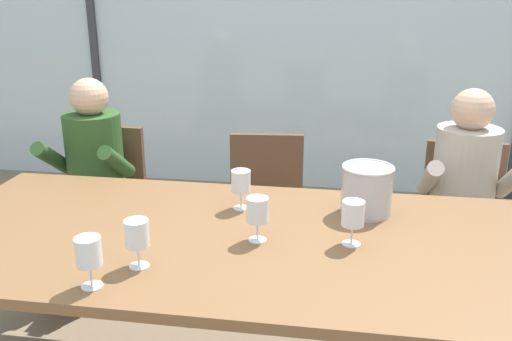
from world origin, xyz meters
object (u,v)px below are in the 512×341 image
at_px(dining_table, 242,250).
at_px(wine_glass_by_right_taster, 241,182).
at_px(chair_near_curtain, 106,189).
at_px(person_beige_jumper, 466,191).
at_px(wine_glass_center_pour, 137,236).
at_px(wine_glass_spare_empty, 353,215).
at_px(chair_center, 463,212).
at_px(chair_left_of_center, 266,201).
at_px(ice_bucket_primary, 367,189).
at_px(wine_glass_by_left_taster, 89,254).
at_px(person_olive_shirt, 90,171).
at_px(wine_glass_near_bucket, 257,212).

bearing_deg(dining_table, wine_glass_by_right_taster, 101.09).
relative_size(dining_table, chair_near_curtain, 2.93).
distance_m(person_beige_jumper, wine_glass_by_right_taster, 1.21).
distance_m(wine_glass_center_pour, wine_glass_by_right_taster, 0.62).
distance_m(person_beige_jumper, wine_glass_spare_empty, 1.04).
bearing_deg(chair_center, chair_left_of_center, -177.81).
distance_m(ice_bucket_primary, wine_glass_spare_empty, 0.32).
relative_size(wine_glass_by_left_taster, wine_glass_by_right_taster, 1.00).
bearing_deg(wine_glass_by_right_taster, chair_center, 32.97).
bearing_deg(chair_left_of_center, dining_table, -93.59).
xyz_separation_m(wine_glass_center_pour, wine_glass_spare_empty, (0.73, 0.29, 0.00)).
distance_m(ice_bucket_primary, wine_glass_center_pour, 0.99).
relative_size(dining_table, wine_glass_by_right_taster, 14.48).
xyz_separation_m(person_olive_shirt, wine_glass_spare_empty, (1.44, -0.84, 0.19)).
xyz_separation_m(dining_table, wine_glass_center_pour, (-0.31, -0.29, 0.18)).
height_order(person_olive_shirt, wine_glass_spare_empty, person_olive_shirt).
distance_m(wine_glass_by_left_taster, wine_glass_by_right_taster, 0.80).
bearing_deg(wine_glass_by_right_taster, chair_left_of_center, 89.05).
xyz_separation_m(dining_table, wine_glass_spare_empty, (0.42, -0.01, 0.18)).
bearing_deg(wine_glass_center_pour, wine_glass_by_left_taster, -124.16).
height_order(person_olive_shirt, person_beige_jumper, same).
distance_m(wine_glass_by_left_taster, wine_glass_spare_empty, 0.94).
relative_size(chair_center, wine_glass_near_bucket, 4.95).
bearing_deg(chair_near_curtain, person_beige_jumper, -2.02).
xyz_separation_m(wine_glass_near_bucket, wine_glass_by_right_taster, (-0.12, 0.30, 0.00)).
bearing_deg(person_beige_jumper, wine_glass_by_left_taster, -137.75).
xyz_separation_m(chair_near_curtain, wine_glass_spare_empty, (1.43, -1.01, 0.36)).
xyz_separation_m(chair_center, person_olive_shirt, (-2.06, -0.14, 0.17)).
height_order(person_olive_shirt, wine_glass_near_bucket, person_olive_shirt).
bearing_deg(chair_center, wine_glass_spare_empty, -120.37).
xyz_separation_m(dining_table, chair_center, (1.03, 0.98, -0.18)).
relative_size(wine_glass_by_left_taster, wine_glass_spare_empty, 1.00).
relative_size(person_beige_jumper, ice_bucket_primary, 5.36).
height_order(wine_glass_by_left_taster, wine_glass_by_right_taster, same).
xyz_separation_m(chair_center, person_beige_jumper, (-0.03, -0.14, 0.17)).
xyz_separation_m(person_beige_jumper, wine_glass_by_right_taster, (-1.05, -0.56, 0.19)).
bearing_deg(wine_glass_center_pour, dining_table, 43.83).
bearing_deg(wine_glass_by_left_taster, wine_glass_near_bucket, 41.25).
height_order(chair_near_curtain, wine_glass_by_left_taster, wine_glass_by_left_taster).
distance_m(dining_table, person_olive_shirt, 1.32).
height_order(wine_glass_near_bucket, wine_glass_by_right_taster, same).
bearing_deg(chair_near_curtain, chair_center, 1.99).
distance_m(chair_left_of_center, ice_bucket_primary, 0.91).
height_order(chair_center, wine_glass_near_bucket, wine_glass_near_bucket).
relative_size(chair_left_of_center, person_beige_jumper, 0.73).
height_order(chair_near_curtain, ice_bucket_primary, ice_bucket_primary).
bearing_deg(wine_glass_by_right_taster, person_olive_shirt, 149.82).
height_order(dining_table, wine_glass_spare_empty, wine_glass_spare_empty).
height_order(chair_near_curtain, chair_center, same).
bearing_deg(person_beige_jumper, chair_center, 76.67).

